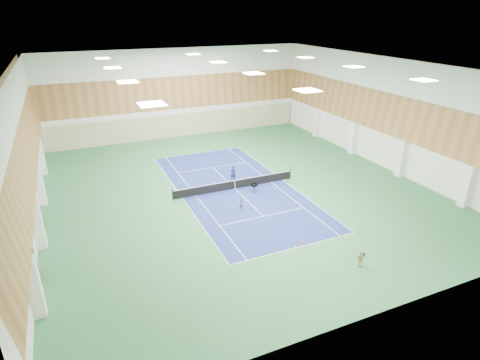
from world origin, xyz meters
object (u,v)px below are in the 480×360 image
object	(u,v)px
child_court	(242,203)
child_apron	(361,259)
coach	(233,173)
tennis_net	(235,184)
ball_cart	(254,188)

from	to	relation	value
child_court	child_apron	distance (m)	12.13
coach	child_court	xyz separation A→B (m)	(-1.78, -6.29, -0.34)
coach	child_apron	size ratio (longest dim) A/B	1.39
child_court	child_apron	size ratio (longest dim) A/B	0.83
child_court	tennis_net	bearing A→B (deg)	77.84
tennis_net	coach	bearing A→B (deg)	72.14
child_court	ball_cart	distance (m)	3.83
child_apron	ball_cart	world-z (taller)	child_apron
coach	child_apron	distance (m)	17.88
tennis_net	child_court	xyz separation A→B (m)	(-1.13, -4.27, -0.04)
coach	child_court	distance (m)	6.54
tennis_net	ball_cart	size ratio (longest dim) A/B	13.99
coach	tennis_net	bearing A→B (deg)	72.21
coach	ball_cart	xyz separation A→B (m)	(0.81, -3.46, -0.40)
tennis_net	child_apron	world-z (taller)	child_apron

